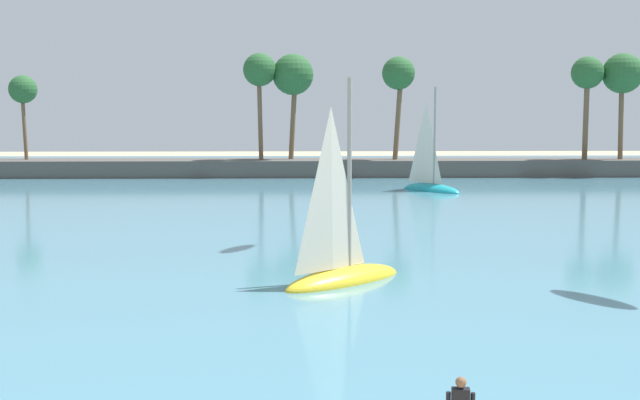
{
  "coord_description": "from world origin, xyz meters",
  "views": [
    {
      "loc": [
        2.26,
        -9.15,
        6.61
      ],
      "look_at": [
        2.8,
        11.29,
        4.38
      ],
      "focal_mm": 44.54,
      "sensor_mm": 36.0,
      "label": 1
    }
  ],
  "objects": [
    {
      "name": "palm_headland",
      "position": [
        2.04,
        74.3,
        3.19
      ],
      "size": [
        99.56,
        6.0,
        12.9
      ],
      "color": "#514C47",
      "rests_on": "ground"
    },
    {
      "name": "sea",
      "position": [
        0.0,
        60.32,
        0.03
      ],
      "size": [
        220.0,
        108.01,
        0.06
      ],
      "primitive_type": "cube",
      "color": "teal",
      "rests_on": "ground"
    },
    {
      "name": "sailboat_near_shore",
      "position": [
        13.44,
        57.84,
        0.91
      ],
      "size": [
        5.29,
        6.47,
        9.43
      ],
      "color": "teal",
      "rests_on": "sea"
    },
    {
      "name": "sailboat_mid_bay",
      "position": [
        3.91,
        21.26,
        0.83
      ],
      "size": [
        5.57,
        5.22,
        8.52
      ],
      "color": "yellow",
      "rests_on": "sea"
    }
  ]
}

